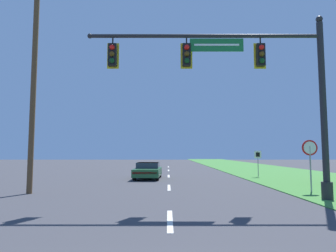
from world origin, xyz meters
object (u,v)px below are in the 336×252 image
car_ahead (147,170)px  route_sign_post (257,158)px  utility_pole_near (33,77)px  stop_sign (309,154)px  signal_mast (255,82)px

car_ahead → route_sign_post: route_sign_post is taller
utility_pole_near → car_ahead: bearing=58.0°
car_ahead → utility_pole_near: (-5.05, -8.08, 5.00)m
utility_pole_near → stop_sign: bearing=1.6°
signal_mast → route_sign_post: 12.39m
route_sign_post → utility_pole_near: utility_pole_near is taller
stop_sign → route_sign_post: 9.08m
car_ahead → utility_pole_near: size_ratio=0.39×
stop_sign → utility_pole_near: bearing=-178.4°
signal_mast → utility_pole_near: 10.44m
car_ahead → stop_sign: stop_sign is taller
car_ahead → stop_sign: 11.48m
route_sign_post → utility_pole_near: 17.08m
car_ahead → route_sign_post: size_ratio=2.12×
stop_sign → utility_pole_near: size_ratio=0.23×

